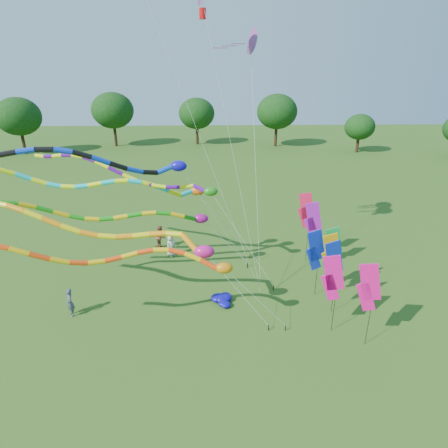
{
  "coord_description": "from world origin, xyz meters",
  "views": [
    {
      "loc": [
        -0.24,
        -14.35,
        12.09
      ],
      "look_at": [
        0.38,
        3.58,
        4.8
      ],
      "focal_mm": 30.0,
      "sensor_mm": 36.0,
      "label": 1
    }
  ],
  "objects_px": {
    "blue_nylon_heap": "(228,301)",
    "person_c": "(161,237)",
    "person_b": "(70,303)",
    "tube_kite_red": "(137,259)",
    "tube_kite_orange": "(115,232)",
    "person_a": "(171,245)"
  },
  "relations": [
    {
      "from": "blue_nylon_heap",
      "to": "person_c",
      "type": "bearing_deg",
      "value": 121.86
    },
    {
      "from": "person_c",
      "to": "person_b",
      "type": "bearing_deg",
      "value": 138.81
    },
    {
      "from": "person_b",
      "to": "person_c",
      "type": "relative_size",
      "value": 0.92
    },
    {
      "from": "tube_kite_red",
      "to": "person_b",
      "type": "height_order",
      "value": "tube_kite_red"
    },
    {
      "from": "blue_nylon_heap",
      "to": "person_c",
      "type": "distance_m",
      "value": 8.79
    },
    {
      "from": "tube_kite_orange",
      "to": "person_b",
      "type": "bearing_deg",
      "value": -168.49
    },
    {
      "from": "tube_kite_orange",
      "to": "person_c",
      "type": "height_order",
      "value": "tube_kite_orange"
    },
    {
      "from": "person_b",
      "to": "person_c",
      "type": "xyz_separation_m",
      "value": [
        3.77,
        8.22,
        0.07
      ]
    },
    {
      "from": "tube_kite_red",
      "to": "blue_nylon_heap",
      "type": "xyz_separation_m",
      "value": [
        4.19,
        2.79,
        -4.16
      ]
    },
    {
      "from": "tube_kite_red",
      "to": "blue_nylon_heap",
      "type": "relative_size",
      "value": 8.25
    },
    {
      "from": "tube_kite_orange",
      "to": "person_a",
      "type": "relative_size",
      "value": 9.2
    },
    {
      "from": "tube_kite_red",
      "to": "person_a",
      "type": "xyz_separation_m",
      "value": [
        0.44,
        8.93,
        -3.56
      ]
    },
    {
      "from": "person_a",
      "to": "person_b",
      "type": "bearing_deg",
      "value": -174.85
    },
    {
      "from": "person_c",
      "to": "blue_nylon_heap",
      "type": "bearing_deg",
      "value": -164.66
    },
    {
      "from": "person_a",
      "to": "person_b",
      "type": "relative_size",
      "value": 1.01
    },
    {
      "from": "tube_kite_red",
      "to": "tube_kite_orange",
      "type": "distance_m",
      "value": 2.47
    },
    {
      "from": "tube_kite_orange",
      "to": "blue_nylon_heap",
      "type": "relative_size",
      "value": 9.3
    },
    {
      "from": "blue_nylon_heap",
      "to": "person_a",
      "type": "bearing_deg",
      "value": 121.42
    },
    {
      "from": "tube_kite_orange",
      "to": "blue_nylon_heap",
      "type": "bearing_deg",
      "value": 20.25
    },
    {
      "from": "blue_nylon_heap",
      "to": "person_a",
      "type": "relative_size",
      "value": 0.99
    },
    {
      "from": "person_a",
      "to": "person_c",
      "type": "height_order",
      "value": "person_c"
    },
    {
      "from": "tube_kite_orange",
      "to": "person_a",
      "type": "xyz_separation_m",
      "value": [
        1.82,
        6.94,
        -4.04
      ]
    }
  ]
}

